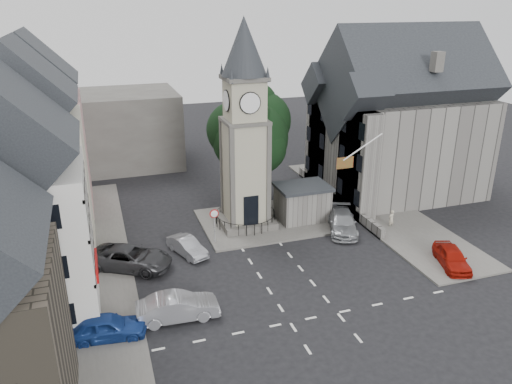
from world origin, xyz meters
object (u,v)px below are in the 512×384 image
object	(u,v)px
stone_shelter	(302,203)
car_west_blue	(106,327)
pedestrian	(391,219)
car_east_red	(452,257)
clock_tower	(245,128)

from	to	relation	value
stone_shelter	car_west_blue	distance (m)	19.77
stone_shelter	pedestrian	world-z (taller)	stone_shelter
pedestrian	car_east_red	bearing A→B (deg)	75.12
clock_tower	car_east_red	distance (m)	17.55
clock_tower	pedestrian	bearing A→B (deg)	-20.50
car_east_red	car_west_blue	bearing A→B (deg)	-160.25
stone_shelter	car_east_red	size ratio (longest dim) A/B	1.04
car_west_blue	pedestrian	xyz separation A→B (m)	(22.56, 7.52, 0.02)
car_west_blue	car_east_red	bearing A→B (deg)	-81.93
car_east_red	pedestrian	world-z (taller)	pedestrian
car_east_red	pedestrian	bearing A→B (deg)	111.78
clock_tower	car_east_red	world-z (taller)	clock_tower
car_west_blue	car_east_red	xyz separation A→B (m)	(23.00, 0.67, -0.02)
pedestrian	car_west_blue	bearing A→B (deg)	-0.13
car_west_blue	car_east_red	distance (m)	23.01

